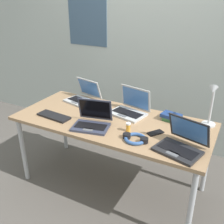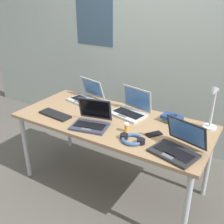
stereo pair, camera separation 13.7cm
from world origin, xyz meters
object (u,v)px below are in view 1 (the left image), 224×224
object	(u,v)px
laptop_far_corner	(130,109)
computer_mouse	(191,134)
laptop_back_left	(83,97)
laptop_by_keyboard	(92,121)
external_keyboard	(54,116)
laptop_back_right	(181,144)
cell_phone	(155,133)
headphones	(135,139)
desk_lamp	(211,106)
pill_bottle	(128,127)
book_stack	(172,117)

from	to	relation	value
laptop_far_corner	computer_mouse	bearing A→B (deg)	-15.07
laptop_back_left	laptop_by_keyboard	bearing A→B (deg)	-48.79
external_keyboard	laptop_by_keyboard	bearing A→B (deg)	7.08
laptop_back_right	cell_phone	world-z (taller)	laptop_back_right
cell_phone	headphones	distance (m)	0.21
external_keyboard	laptop_far_corner	bearing A→B (deg)	39.63
desk_lamp	laptop_back_right	xyz separation A→B (m)	(-0.12, -0.48, -0.15)
headphones	laptop_by_keyboard	bearing A→B (deg)	173.83
computer_mouse	cell_phone	xyz separation A→B (m)	(-0.27, -0.09, -0.01)
computer_mouse	laptop_far_corner	bearing A→B (deg)	162.26
pill_bottle	book_stack	world-z (taller)	pill_bottle
desk_lamp	book_stack	size ratio (longest dim) A/B	2.10
external_keyboard	pill_bottle	size ratio (longest dim) A/B	4.18
laptop_by_keyboard	pill_bottle	distance (m)	0.32
laptop_by_keyboard	pill_bottle	size ratio (longest dim) A/B	4.51
desk_lamp	external_keyboard	world-z (taller)	desk_lamp
laptop_back_right	desk_lamp	bearing A→B (deg)	76.31
book_stack	laptop_by_keyboard	bearing A→B (deg)	-142.95
laptop_by_keyboard	cell_phone	size ratio (longest dim) A/B	2.62
laptop_far_corner	desk_lamp	bearing A→B (deg)	5.56
laptop_back_left	headphones	xyz separation A→B (m)	(0.82, -0.49, -0.03)
cell_phone	headphones	xyz separation A→B (m)	(-0.10, -0.18, 0.01)
laptop_far_corner	computer_mouse	world-z (taller)	laptop_far_corner
computer_mouse	book_stack	world-z (taller)	book_stack
external_keyboard	computer_mouse	world-z (taller)	computer_mouse
laptop_by_keyboard	pill_bottle	world-z (taller)	laptop_by_keyboard
laptop_back_left	book_stack	bearing A→B (deg)	-0.45
laptop_back_left	headphones	size ratio (longest dim) A/B	1.73
computer_mouse	headphones	size ratio (longest dim) A/B	0.45
laptop_back_right	pill_bottle	xyz separation A→B (m)	(-0.46, 0.07, -0.01)
headphones	pill_bottle	size ratio (longest dim) A/B	2.71
headphones	desk_lamp	bearing A→B (deg)	47.52
computer_mouse	laptop_by_keyboard	bearing A→B (deg)	-166.89
desk_lamp	laptop_far_corner	size ratio (longest dim) A/B	1.06
laptop_back_right	external_keyboard	xyz separation A→B (m)	(-1.19, -0.00, -0.04)
laptop_back_right	computer_mouse	distance (m)	0.24
pill_bottle	laptop_by_keyboard	bearing A→B (deg)	-168.90
external_keyboard	book_stack	xyz separation A→B (m)	(1.00, 0.45, 0.02)
desk_lamp	pill_bottle	size ratio (longest dim) A/B	5.07
desk_lamp	laptop_far_corner	world-z (taller)	desk_lamp
laptop_back_right	book_stack	size ratio (longest dim) A/B	2.04
book_stack	cell_phone	bearing A→B (deg)	-99.07
external_keyboard	pill_bottle	bearing A→B (deg)	11.12
laptop_back_right	laptop_back_left	size ratio (longest dim) A/B	1.05
computer_mouse	pill_bottle	bearing A→B (deg)	-163.95
laptop_by_keyboard	external_keyboard	bearing A→B (deg)	-178.10
external_keyboard	computer_mouse	distance (m)	1.24
laptop_back_right	book_stack	bearing A→B (deg)	113.79
headphones	laptop_back_left	bearing A→B (deg)	148.97
laptop_by_keyboard	headphones	world-z (taller)	laptop_by_keyboard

